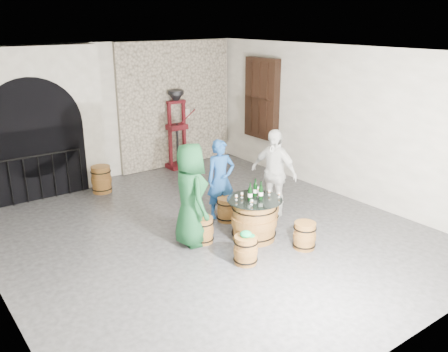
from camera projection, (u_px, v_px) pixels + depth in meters
ground at (205, 232)px, 8.68m from camera, size 8.00×8.00×0.00m
wall_back at (109, 112)px, 11.22m from camera, size 8.00×0.00×8.00m
wall_front at (412, 224)px, 5.12m from camera, size 8.00×0.00×8.00m
wall_right at (339, 122)px, 10.14m from camera, size 0.00×8.00×8.00m
ceiling at (203, 52)px, 7.66m from camera, size 8.00×8.00×0.00m
stone_facing_panel at (176, 105)px, 12.19m from camera, size 3.20×0.12×3.18m
arched_opening at (29, 125)px, 9.95m from camera, size 3.10×0.60×3.19m
shuttered_window at (262, 99)px, 11.84m from camera, size 0.23×1.10×2.00m
barrel_table at (254, 219)px, 8.30m from camera, size 0.97×0.97×0.75m
barrel_stool_left at (202, 230)px, 8.21m from camera, size 0.40×0.40×0.46m
barrel_stool_far at (227, 209)px, 9.09m from camera, size 0.40×0.40×0.46m
barrel_stool_right at (269, 208)px, 9.15m from camera, size 0.40×0.40×0.46m
barrel_stool_near_right at (305, 236)px, 7.99m from camera, size 0.40×0.40×0.46m
barrel_stool_near_left at (246, 250)px, 7.50m from camera, size 0.40×0.40×0.46m
green_cap at (246, 234)px, 7.41m from camera, size 0.23×0.19×0.10m
person_green at (191, 195)px, 7.97m from camera, size 0.70×0.95×1.78m
person_blue at (221, 179)px, 9.10m from camera, size 0.64×0.49×1.55m
person_white at (274, 173)px, 9.16m from camera, size 0.66×1.09×1.74m
wine_bottle_left at (250, 193)px, 8.07m from camera, size 0.08×0.08×0.32m
wine_bottle_center at (261, 192)px, 8.13m from camera, size 0.08×0.08×0.32m
wine_bottle_right at (255, 189)px, 8.27m from camera, size 0.08×0.08×0.32m
tasting_glass_a at (252, 202)px, 7.91m from camera, size 0.05×0.05×0.10m
tasting_glass_b at (269, 192)px, 8.35m from camera, size 0.05×0.05×0.10m
tasting_glass_c at (242, 195)px, 8.22m from camera, size 0.05×0.05×0.10m
tasting_glass_d at (258, 189)px, 8.49m from camera, size 0.05×0.05×0.10m
tasting_glass_e at (279, 195)px, 8.24m from camera, size 0.05×0.05×0.10m
tasting_glass_f at (236, 197)px, 8.12m from camera, size 0.05×0.05×0.10m
side_barrel at (101, 179)px, 10.55m from camera, size 0.46×0.46×0.61m
corking_press at (177, 123)px, 12.04m from camera, size 0.82×0.45×2.01m
control_box at (186, 113)px, 12.35m from camera, size 0.18×0.10×0.22m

